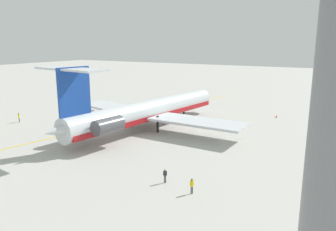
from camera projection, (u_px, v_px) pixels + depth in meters
ground at (87, 128)px, 59.07m from camera, size 341.25×341.25×0.00m
main_jetliner at (144, 112)px, 57.60m from camera, size 40.63×35.98×11.84m
ground_crew_near_nose at (19, 116)px, 63.34m from camera, size 0.29×0.42×1.80m
ground_crew_portside at (192, 184)px, 33.38m from camera, size 0.32×0.31×1.65m
ground_crew_starboard at (165, 174)px, 35.98m from camera, size 0.26×0.37×1.64m
safety_cone_nose at (276, 116)px, 67.50m from camera, size 0.40×0.40×0.55m
taxiway_centreline at (114, 123)px, 63.10m from camera, size 84.71×14.62×0.01m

